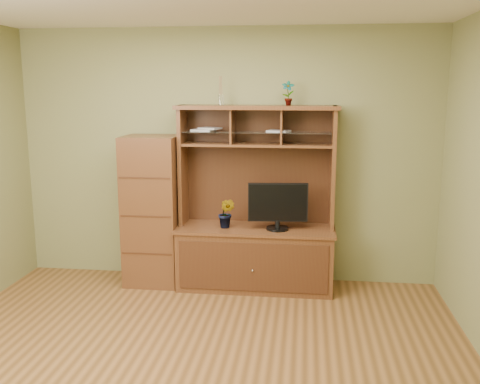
# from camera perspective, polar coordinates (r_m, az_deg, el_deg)

# --- Properties ---
(room) EXTENTS (4.54, 4.04, 2.74)m
(room) POSITION_cam_1_polar(r_m,az_deg,el_deg) (3.82, -5.96, 0.00)
(room) COLOR brown
(room) RESTS_ON ground
(media_hutch) EXTENTS (1.66, 0.61, 1.90)m
(media_hutch) POSITION_cam_1_polar(r_m,az_deg,el_deg) (5.62, 1.68, -4.98)
(media_hutch) COLOR #492A15
(media_hutch) RESTS_ON room
(monitor) EXTENTS (0.61, 0.23, 0.48)m
(monitor) POSITION_cam_1_polar(r_m,az_deg,el_deg) (5.43, 4.05, -1.42)
(monitor) COLOR black
(monitor) RESTS_ON media_hutch
(orchid_plant) EXTENTS (0.20, 0.18, 0.31)m
(orchid_plant) POSITION_cam_1_polar(r_m,az_deg,el_deg) (5.50, -1.45, -2.28)
(orchid_plant) COLOR #35561D
(orchid_plant) RESTS_ON media_hutch
(top_plant) EXTENTS (0.13, 0.09, 0.25)m
(top_plant) POSITION_cam_1_polar(r_m,az_deg,el_deg) (5.46, 5.14, 10.47)
(top_plant) COLOR #2E6021
(top_plant) RESTS_ON media_hutch
(reed_diffuser) EXTENTS (0.06, 0.06, 0.29)m
(reed_diffuser) POSITION_cam_1_polar(r_m,az_deg,el_deg) (5.52, -2.08, 10.42)
(reed_diffuser) COLOR silver
(reed_diffuser) RESTS_ON media_hutch
(magazines) EXTENTS (1.03, 0.23, 0.04)m
(magazines) POSITION_cam_1_polar(r_m,az_deg,el_deg) (5.53, -1.11, 6.65)
(magazines) COLOR #A7A8AC
(magazines) RESTS_ON media_hutch
(side_cabinet) EXTENTS (0.57, 0.52, 1.59)m
(side_cabinet) POSITION_cam_1_polar(r_m,az_deg,el_deg) (5.75, -9.29, -1.96)
(side_cabinet) COLOR #492A15
(side_cabinet) RESTS_ON room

